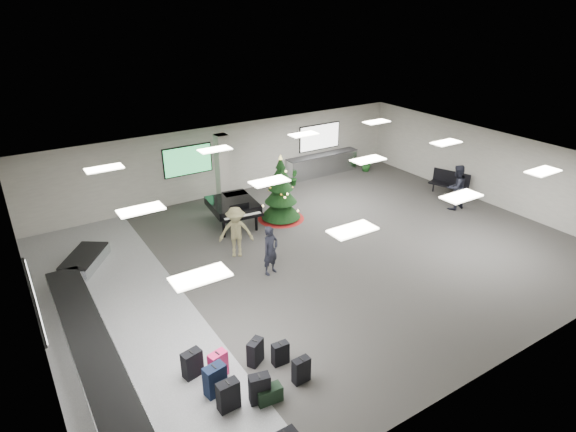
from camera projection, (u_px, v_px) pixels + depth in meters
ground at (319, 253)px, 17.11m from camera, size 18.00×18.00×0.00m
room_envelope at (301, 189)px, 16.46m from camera, size 18.02×14.02×3.21m
baggage_carousel at (89, 323)px, 13.12m from camera, size 2.28×9.71×0.43m
service_counter at (322, 164)px, 24.42m from camera, size 4.05×0.65×1.08m
suitcase_0 at (260, 389)px, 10.73m from camera, size 0.52×0.37×0.75m
suitcase_1 at (301, 370)px, 11.32m from camera, size 0.43×0.24×0.67m
pink_suitcase at (218, 365)px, 11.45m from camera, size 0.49×0.34×0.71m
suitcase_3 at (255, 352)px, 11.88m from camera, size 0.51×0.44×0.69m
navy_suitcase at (215, 380)px, 10.95m from camera, size 0.54×0.37×0.79m
suitcase_5 at (228, 395)px, 10.55m from camera, size 0.49×0.28×0.75m
green_duffel at (269, 394)px, 10.81m from camera, size 0.61×0.35×0.41m
suitcase_7 at (280, 353)px, 11.88m from camera, size 0.43×0.24×0.62m
suitcase_8 at (192, 364)px, 11.48m from camera, size 0.52×0.36×0.72m
christmas_tree at (281, 197)px, 19.40m from camera, size 1.91×1.91×2.73m
grand_piano at (233, 206)px, 18.74m from camera, size 1.92×2.35×1.25m
bench at (450, 182)px, 21.93m from camera, size 1.12×1.80×1.08m
traveler_a at (271, 250)px, 15.57m from camera, size 0.70×0.55×1.68m
traveler_b at (236, 232)px, 16.60m from camera, size 1.37×1.16×1.84m
traveler_bench at (456, 187)px, 20.31m from camera, size 0.99×0.79×1.96m
potted_plant_left at (294, 178)px, 23.15m from camera, size 0.50×0.51×0.73m
potted_plant_right at (366, 163)px, 24.98m from camera, size 0.64×0.64×0.85m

